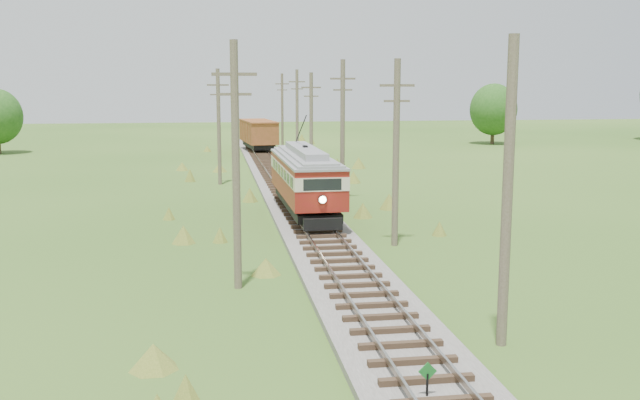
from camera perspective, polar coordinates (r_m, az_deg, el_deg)
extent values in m
cube|color=#605B54|center=(48.47, -2.58, 0.54)|extent=(3.60, 96.00, 0.25)
cube|color=#726659|center=(48.35, -3.43, 0.94)|extent=(0.08, 96.00, 0.17)
cube|color=#726659|center=(48.50, -1.74, 0.98)|extent=(0.08, 96.00, 0.17)
cube|color=#2D2116|center=(48.44, -2.58, 0.78)|extent=(2.40, 96.00, 0.16)
cylinder|color=black|center=(17.39, 8.56, -14.77)|extent=(0.06, 0.06, 0.80)
cube|color=#176A22|center=(17.22, 8.60, -13.40)|extent=(0.45, 0.03, 0.45)
cube|color=black|center=(39.40, -1.18, -0.21)|extent=(2.38, 10.39, 0.42)
cube|color=maroon|center=(39.26, -1.18, 1.14)|extent=(2.79, 11.30, 1.03)
cube|color=beige|center=(39.15, -1.19, 2.37)|extent=(2.81, 11.35, 0.66)
cube|color=black|center=(39.15, -1.19, 2.37)|extent=(2.83, 10.85, 0.52)
cube|color=maroon|center=(39.09, -1.19, 3.05)|extent=(2.79, 11.30, 0.28)
cube|color=gray|center=(39.06, -1.19, 3.50)|extent=(2.84, 11.41, 0.36)
cube|color=gray|center=(39.03, -1.19, 3.97)|extent=(1.30, 8.46, 0.38)
sphere|color=#FFF2BF|center=(33.66, 0.21, 0.03)|extent=(0.34, 0.34, 0.34)
cylinder|color=black|center=(40.62, -1.54, 5.67)|extent=(0.12, 4.37, 1.81)
cylinder|color=black|center=(35.16, -1.31, -1.44)|extent=(0.12, 0.75, 0.75)
cylinder|color=black|center=(35.38, 0.94, -1.37)|extent=(0.12, 0.75, 0.75)
cylinder|color=black|center=(43.49, -2.91, 0.62)|extent=(0.12, 0.75, 0.75)
cylinder|color=black|center=(43.67, -1.07, 0.66)|extent=(0.12, 0.75, 0.75)
cube|color=black|center=(78.36, -4.94, 4.45)|extent=(3.08, 8.20, 0.56)
cube|color=brown|center=(78.26, -4.95, 5.46)|extent=(3.75, 9.14, 2.22)
cube|color=brown|center=(78.19, -4.97, 6.32)|extent=(3.82, 9.32, 0.13)
cylinder|color=black|center=(75.60, -5.24, 4.31)|extent=(0.22, 0.90, 0.89)
cylinder|color=black|center=(75.87, -3.99, 4.34)|extent=(0.22, 0.90, 0.89)
cylinder|color=black|center=(80.86, -5.83, 4.62)|extent=(0.22, 0.90, 0.89)
cylinder|color=black|center=(81.12, -4.67, 4.65)|extent=(0.22, 0.90, 0.89)
cone|color=gray|center=(61.11, -0.11, 2.82)|extent=(3.28, 3.28, 1.23)
cone|color=gray|center=(60.26, 0.80, 2.48)|extent=(1.84, 1.84, 0.72)
cylinder|color=brown|center=(20.57, 14.76, 0.41)|extent=(0.30, 0.30, 8.80)
cylinder|color=brown|center=(32.88, 6.10, 3.69)|extent=(0.30, 0.30, 8.60)
cube|color=brown|center=(32.73, 6.19, 9.10)|extent=(1.60, 0.12, 0.12)
cube|color=brown|center=(32.74, 6.17, 7.88)|extent=(1.20, 0.10, 0.10)
cylinder|color=brown|center=(45.50, 1.82, 5.52)|extent=(0.30, 0.30, 9.00)
cube|color=brown|center=(45.40, 1.84, 9.68)|extent=(1.60, 0.12, 0.12)
cube|color=brown|center=(45.40, 1.83, 8.80)|extent=(1.20, 0.10, 0.10)
cylinder|color=brown|center=(58.30, -0.71, 6.04)|extent=(0.30, 0.30, 8.40)
cube|color=brown|center=(58.21, -0.71, 8.99)|extent=(1.60, 0.12, 0.12)
cube|color=brown|center=(58.21, -0.71, 8.31)|extent=(1.20, 0.10, 0.10)
cylinder|color=brown|center=(71.21, -1.84, 6.82)|extent=(0.30, 0.30, 8.90)
cube|color=brown|center=(71.15, -1.86, 9.44)|extent=(1.60, 0.12, 0.12)
cube|color=brown|center=(71.15, -1.85, 8.87)|extent=(1.20, 0.10, 0.10)
cylinder|color=brown|center=(84.11, -3.04, 7.11)|extent=(0.30, 0.30, 8.70)
cube|color=brown|center=(84.05, -3.06, 9.26)|extent=(1.60, 0.12, 0.12)
cube|color=brown|center=(84.06, -3.05, 8.78)|extent=(1.20, 0.10, 0.10)
cylinder|color=brown|center=(25.83, -6.74, 2.62)|extent=(0.30, 0.30, 9.00)
cube|color=brown|center=(25.67, -6.88, 9.96)|extent=(1.60, 0.12, 0.12)
cube|color=brown|center=(25.67, -6.85, 8.40)|extent=(1.20, 0.10, 0.10)
cylinder|color=brown|center=(53.74, -8.10, 5.79)|extent=(0.30, 0.30, 8.60)
cube|color=brown|center=(53.65, -8.17, 9.10)|extent=(1.60, 0.12, 0.12)
cube|color=brown|center=(53.66, -8.15, 8.35)|extent=(1.20, 0.10, 0.10)
cylinder|color=#38281C|center=(92.74, 13.63, 5.15)|extent=(0.50, 0.50, 2.52)
ellipsoid|color=#1F4D17|center=(92.59, 13.71, 7.05)|extent=(5.88, 5.88, 6.47)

